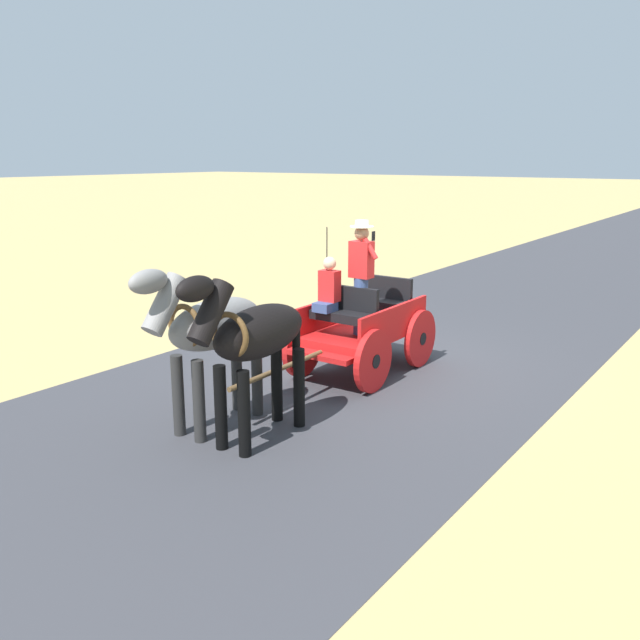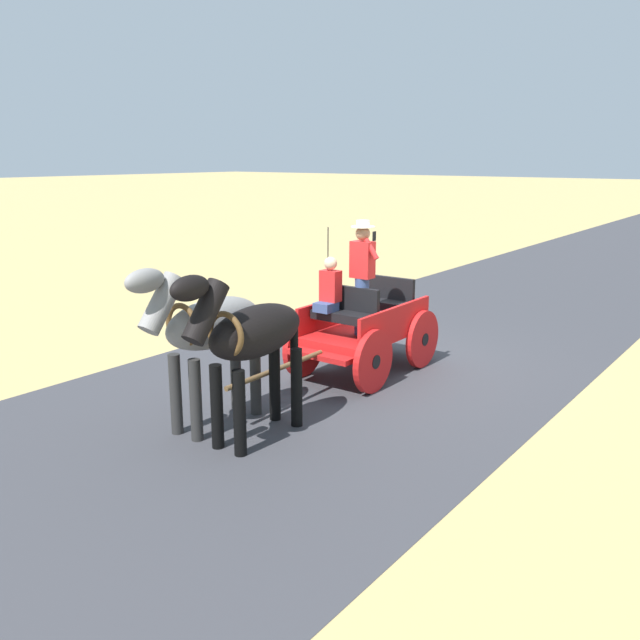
% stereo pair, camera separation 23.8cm
% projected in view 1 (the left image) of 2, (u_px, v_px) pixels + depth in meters
% --- Properties ---
extents(ground_plane, '(200.00, 200.00, 0.00)m').
position_uv_depth(ground_plane, '(373.00, 361.00, 11.54)').
color(ground_plane, tan).
extents(road_surface, '(6.59, 160.00, 0.01)m').
position_uv_depth(road_surface, '(373.00, 361.00, 11.54)').
color(road_surface, '#38383D').
rests_on(road_surface, ground).
extents(horse_drawn_carriage, '(1.44, 4.50, 2.50)m').
position_uv_depth(horse_drawn_carriage, '(361.00, 324.00, 10.76)').
color(horse_drawn_carriage, red).
rests_on(horse_drawn_carriage, ground).
extents(horse_near_side, '(0.60, 2.13, 2.21)m').
position_uv_depth(horse_near_side, '(254.00, 337.00, 8.03)').
color(horse_near_side, black).
rests_on(horse_near_side, ground).
extents(horse_off_side, '(0.58, 2.13, 2.21)m').
position_uv_depth(horse_off_side, '(211.00, 329.00, 8.43)').
color(horse_off_side, gray).
rests_on(horse_off_side, ground).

